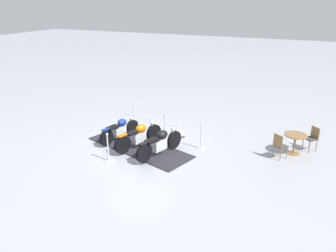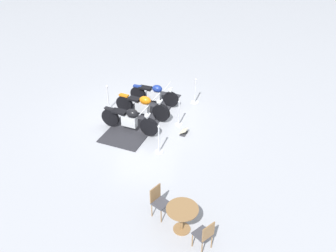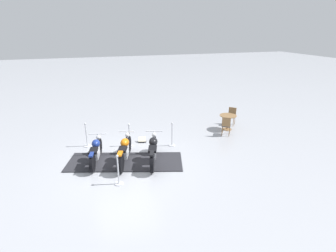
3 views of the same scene
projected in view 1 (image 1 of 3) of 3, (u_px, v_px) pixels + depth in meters
ground_plane at (139, 148)px, 13.16m from camera, size 80.00×80.00×0.00m
display_platform at (139, 147)px, 13.16m from camera, size 2.74×4.66×0.04m
motorcycle_black at (160, 142)px, 12.32m from camera, size 2.24×0.93×1.03m
motorcycle_copper at (139, 136)px, 13.00m from camera, size 2.23×0.95×1.02m
motorcycle_navy at (120, 129)px, 13.68m from camera, size 2.07×0.79×0.93m
stanchion_right_mid at (165, 128)px, 14.10m from camera, size 0.29×0.29×1.04m
stanchion_left_mid at (108, 151)px, 11.95m from camera, size 0.30×0.30×1.08m
stanchion_right_front at (201, 139)px, 12.96m from camera, size 0.30×0.30×1.09m
stanchion_right_rear at (134, 119)px, 15.26m from camera, size 0.34×0.34×1.10m
info_placard at (180, 135)px, 14.17m from camera, size 0.34×0.41×0.23m
cafe_table at (295, 139)px, 12.47m from camera, size 0.85×0.85×0.76m
cafe_chair_near_table at (280, 145)px, 12.09m from camera, size 0.56×0.56×0.95m
cafe_chair_across_table at (312, 137)px, 12.77m from camera, size 0.57×0.57×0.93m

